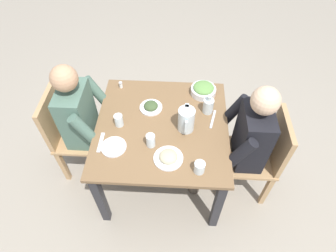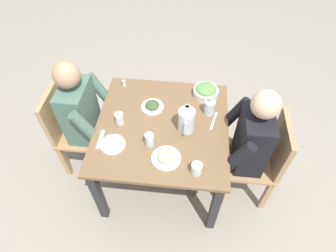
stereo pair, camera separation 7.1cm
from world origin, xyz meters
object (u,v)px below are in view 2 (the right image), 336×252
at_px(diner_near, 92,118).
at_px(water_glass_far_left, 197,169).
at_px(plate_dolmas, 152,106).
at_px(plate_beans, 166,157).
at_px(water_glass_near_left, 119,118).
at_px(dining_table, 162,134).
at_px(water_glass_center, 150,140).
at_px(diner_far, 238,144).
at_px(chair_far, 261,158).
at_px(water_pitcher, 186,120).
at_px(salt_shaker, 124,83).
at_px(salad_bowl, 206,91).
at_px(plate_yoghurt, 113,144).
at_px(oil_carafe, 209,108).
at_px(chair_near, 72,127).

xyz_separation_m(diner_near, water_glass_far_left, (0.46, 0.84, 0.12)).
bearing_deg(plate_dolmas, plate_beans, 19.06).
xyz_separation_m(plate_beans, water_glass_near_left, (-0.28, -0.38, 0.03)).
height_order(dining_table, water_glass_center, water_glass_center).
bearing_deg(diner_far, plate_beans, -65.33).
xyz_separation_m(chair_far, water_glass_center, (0.12, -0.84, 0.27)).
xyz_separation_m(water_pitcher, plate_dolmas, (-0.19, -0.27, -0.08)).
bearing_deg(salt_shaker, chair_far, 68.17).
height_order(plate_beans, water_glass_far_left, water_glass_far_left).
distance_m(chair_far, water_pitcher, 0.68).
height_order(dining_table, plate_beans, plate_beans).
bearing_deg(chair_far, water_pitcher, -93.91).
height_order(chair_far, water_pitcher, water_pitcher).
xyz_separation_m(salad_bowl, water_glass_near_left, (0.37, -0.63, 0.01)).
relative_size(plate_dolmas, water_glass_far_left, 2.06).
height_order(plate_yoghurt, oil_carafe, oil_carafe).
distance_m(plate_beans, plate_yoghurt, 0.39).
xyz_separation_m(diner_far, water_glass_center, (0.12, -0.64, 0.13)).
bearing_deg(water_glass_far_left, plate_yoghurt, -104.77).
height_order(chair_near, chair_far, same).
distance_m(water_glass_center, salt_shaker, 0.66).
relative_size(water_glass_near_left, oil_carafe, 0.59).
relative_size(dining_table, salad_bowl, 4.83).
bearing_deg(water_glass_far_left, water_glass_center, -120.00).
height_order(diner_far, oil_carafe, diner_far).
relative_size(chair_near, salad_bowl, 4.21).
distance_m(dining_table, chair_far, 0.79).
height_order(water_pitcher, oil_carafe, water_pitcher).
bearing_deg(oil_carafe, chair_near, -85.96).
bearing_deg(plate_yoghurt, dining_table, 124.24).
bearing_deg(water_glass_near_left, water_pitcher, 88.88).
height_order(diner_far, plate_dolmas, diner_far).
bearing_deg(water_glass_center, dining_table, 160.46).
relative_size(plate_yoghurt, salt_shaker, 3.29).
xyz_separation_m(chair_far, salt_shaker, (-0.46, -1.15, 0.25)).
relative_size(plate_dolmas, salt_shaker, 3.27).
xyz_separation_m(plate_beans, oil_carafe, (-0.46, 0.28, 0.04)).
bearing_deg(water_pitcher, salad_bowl, 160.24).
bearing_deg(plate_yoghurt, plate_beans, 79.16).
bearing_deg(chair_near, chair_far, 84.78).
xyz_separation_m(plate_beans, plate_dolmas, (-0.47, -0.16, -0.00)).
xyz_separation_m(oil_carafe, salt_shaker, (-0.24, -0.71, -0.03)).
xyz_separation_m(diner_near, oil_carafe, (-0.08, 0.92, 0.13)).
bearing_deg(salt_shaker, plate_yoghurt, 4.42).
bearing_deg(water_pitcher, diner_near, -97.66).
height_order(chair_far, water_glass_far_left, chair_far).
distance_m(plate_yoghurt, water_glass_center, 0.26).
bearing_deg(plate_dolmas, diner_far, 70.95).
distance_m(chair_far, salad_bowl, 0.68).
xyz_separation_m(water_pitcher, water_glass_near_left, (-0.01, -0.49, -0.05)).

